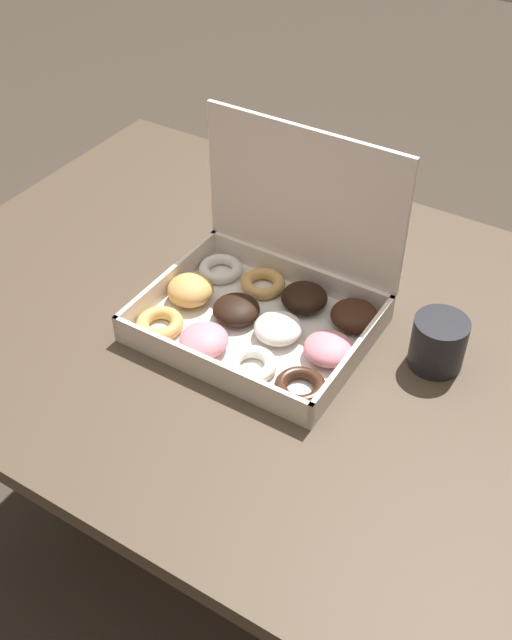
# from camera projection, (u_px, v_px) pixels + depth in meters

# --- Properties ---
(ground_plane) EXTENTS (8.00, 8.00, 0.00)m
(ground_plane) POSITION_uv_depth(u_px,v_px,m) (243.00, 549.00, 1.73)
(ground_plane) COLOR #42382D
(dining_table) EXTENTS (1.13, 0.90, 0.74)m
(dining_table) POSITION_uv_depth(u_px,v_px,m) (239.00, 349.00, 1.31)
(dining_table) COLOR #4C3D2D
(dining_table) RESTS_ON ground_plane
(donut_box) EXTENTS (0.35, 0.28, 0.29)m
(donut_box) POSITION_uv_depth(u_px,v_px,m) (266.00, 298.00, 1.19)
(donut_box) COLOR silver
(donut_box) RESTS_ON dining_table
(coffee_mug) EXTENTS (0.08, 0.08, 0.08)m
(coffee_mug) POSITION_uv_depth(u_px,v_px,m) (438.00, 342.00, 1.12)
(coffee_mug) COLOR #232328
(coffee_mug) RESTS_ON dining_table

